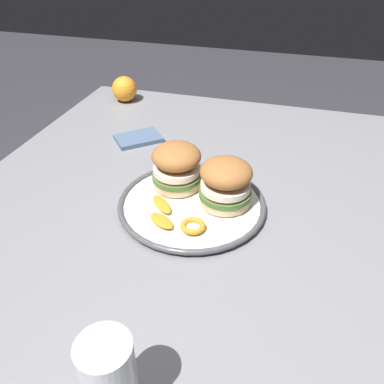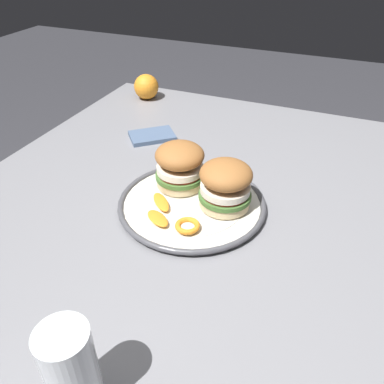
{
  "view_description": "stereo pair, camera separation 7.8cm",
  "coord_description": "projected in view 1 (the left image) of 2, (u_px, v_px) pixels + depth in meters",
  "views": [
    {
      "loc": [
        0.63,
        0.21,
        1.26
      ],
      "look_at": [
        -0.02,
        0.03,
        0.79
      ],
      "focal_mm": 36.83,
      "sensor_mm": 36.0,
      "label": 1
    },
    {
      "loc": [
        0.61,
        0.29,
        1.26
      ],
      "look_at": [
        -0.02,
        0.03,
        0.79
      ],
      "focal_mm": 36.83,
      "sensor_mm": 36.0,
      "label": 2
    }
  ],
  "objects": [
    {
      "name": "whole_orange",
      "position": [
        125.0,
        89.0,
        1.31
      ],
      "size": [
        0.08,
        0.08,
        0.08
      ],
      "primitive_type": "sphere",
      "color": "orange",
      "rests_on": "dining_table"
    },
    {
      "name": "sandwich_half_right",
      "position": [
        226.0,
        182.0,
        0.8
      ],
      "size": [
        0.13,
        0.13,
        0.1
      ],
      "color": "beige",
      "rests_on": "dinner_plate"
    },
    {
      "name": "sandwich_half_left",
      "position": [
        177.0,
        165.0,
        0.86
      ],
      "size": [
        0.13,
        0.13,
        0.1
      ],
      "color": "beige",
      "rests_on": "dinner_plate"
    },
    {
      "name": "orange_peel_curled",
      "position": [
        193.0,
        226.0,
        0.76
      ],
      "size": [
        0.07,
        0.07,
        0.01
      ],
      "color": "orange",
      "rests_on": "dinner_plate"
    },
    {
      "name": "dinner_plate",
      "position": [
        192.0,
        204.0,
        0.84
      ],
      "size": [
        0.32,
        0.32,
        0.02
      ],
      "color": "silver",
      "rests_on": "dining_table"
    },
    {
      "name": "dining_table",
      "position": [
        179.0,
        243.0,
        0.89
      ],
      "size": [
        1.27,
        1.0,
        0.75
      ],
      "color": "gray",
      "rests_on": "ground"
    },
    {
      "name": "orange_peel_strip_long",
      "position": [
        161.0,
        221.0,
        0.77
      ],
      "size": [
        0.06,
        0.07,
        0.01
      ],
      "color": "orange",
      "rests_on": "dinner_plate"
    },
    {
      "name": "orange_peel_strip_short",
      "position": [
        162.0,
        204.0,
        0.82
      ],
      "size": [
        0.07,
        0.07,
        0.01
      ],
      "color": "orange",
      "rests_on": "dinner_plate"
    },
    {
      "name": "folded_napkin",
      "position": [
        138.0,
        138.0,
        1.09
      ],
      "size": [
        0.14,
        0.15,
        0.01
      ],
      "primitive_type": "cube",
      "rotation": [
        0.0,
        0.0,
        2.29
      ],
      "color": "slate",
      "rests_on": "dining_table"
    }
  ]
}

